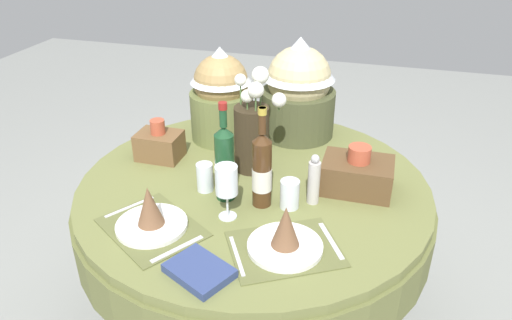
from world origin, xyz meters
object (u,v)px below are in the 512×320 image
(flower_vase, at_px, (253,131))
(book_on_table, at_px, (199,271))
(pepper_mill, at_px, (314,181))
(gift_tub_back_left, at_px, (221,91))
(dining_table, at_px, (254,210))
(place_setting_left, at_px, (151,216))
(gift_tub_back_centre, at_px, (299,85))
(woven_basket_side_left, at_px, (159,144))
(woven_basket_side_right, at_px, (357,174))
(place_setting_right, at_px, (285,237))
(wine_bottle_centre, at_px, (225,163))
(wine_glass_left, at_px, (227,181))
(tumbler_near_left, at_px, (205,177))
(tumbler_near_right, at_px, (290,194))
(wine_bottle_left, at_px, (262,170))

(flower_vase, distance_m, book_on_table, 0.67)
(pepper_mill, distance_m, gift_tub_back_left, 0.66)
(dining_table, bearing_deg, book_on_table, -90.81)
(place_setting_left, bearing_deg, gift_tub_back_centre, 69.69)
(woven_basket_side_left, bearing_deg, gift_tub_back_left, 54.42)
(book_on_table, bearing_deg, woven_basket_side_right, 83.44)
(place_setting_right, relative_size, wine_bottle_centre, 1.13)
(book_on_table, bearing_deg, gift_tub_back_left, 131.73)
(woven_basket_side_left, bearing_deg, place_setting_right, -34.87)
(wine_glass_left, distance_m, woven_basket_side_right, 0.52)
(woven_basket_side_right, bearing_deg, woven_basket_side_left, 178.11)
(tumbler_near_left, relative_size, gift_tub_back_left, 0.26)
(flower_vase, xyz_separation_m, gift_tub_back_left, (-0.22, 0.24, 0.05))
(tumbler_near_left, bearing_deg, gift_tub_back_centre, 68.32)
(dining_table, xyz_separation_m, woven_basket_side_right, (0.39, 0.06, 0.20))
(dining_table, relative_size, wine_glass_left, 6.91)
(wine_bottle_centre, relative_size, tumbler_near_right, 3.53)
(wine_bottle_centre, bearing_deg, wine_bottle_left, -1.79)
(wine_glass_left, bearing_deg, gift_tub_back_centre, 82.63)
(dining_table, height_order, gift_tub_back_centre, gift_tub_back_centre)
(tumbler_near_right, distance_m, pepper_mill, 0.10)
(place_setting_left, height_order, wine_bottle_centre, wine_bottle_centre)
(place_setting_right, height_order, tumbler_near_left, place_setting_right)
(place_setting_right, height_order, book_on_table, place_setting_right)
(tumbler_near_left, xyz_separation_m, gift_tub_back_centre, (0.23, 0.58, 0.18))
(place_setting_right, bearing_deg, flower_vase, 117.29)
(pepper_mill, bearing_deg, gift_tub_back_centre, 107.37)
(place_setting_left, bearing_deg, woven_basket_side_left, 112.38)
(wine_bottle_centre, relative_size, woven_basket_side_right, 1.45)
(book_on_table, bearing_deg, tumbler_near_left, 135.61)
(dining_table, xyz_separation_m, place_setting_left, (-0.25, -0.38, 0.18))
(dining_table, height_order, wine_glass_left, wine_glass_left)
(pepper_mill, xyz_separation_m, woven_basket_side_left, (-0.68, 0.16, -0.03))
(place_setting_right, distance_m, pepper_mill, 0.30)
(flower_vase, height_order, book_on_table, flower_vase)
(tumbler_near_left, distance_m, book_on_table, 0.47)
(book_on_table, relative_size, gift_tub_back_left, 0.44)
(book_on_table, bearing_deg, dining_table, 115.83)
(woven_basket_side_right, bearing_deg, tumbler_near_right, -139.61)
(wine_bottle_centre, height_order, tumbler_near_left, wine_bottle_centre)
(flower_vase, distance_m, gift_tub_back_centre, 0.40)
(place_setting_right, distance_m, woven_basket_side_right, 0.46)
(flower_vase, bearing_deg, book_on_table, -87.71)
(wine_bottle_left, bearing_deg, place_setting_right, -58.82)
(wine_glass_left, bearing_deg, gift_tub_back_left, 110.87)
(place_setting_right, xyz_separation_m, wine_bottle_centre, (-0.28, 0.23, 0.10))
(wine_bottle_centre, xyz_separation_m, book_on_table, (0.06, -0.42, -0.13))
(tumbler_near_left, xyz_separation_m, tumbler_near_right, (0.33, -0.02, -0.00))
(tumbler_near_left, bearing_deg, book_on_table, -71.03)
(wine_bottle_centre, bearing_deg, place_setting_right, -40.10)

